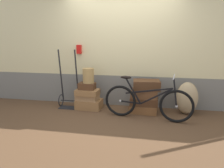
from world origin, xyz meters
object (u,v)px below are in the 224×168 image
at_px(suitcase_0, 89,104).
at_px(burlap_sack, 187,98).
at_px(bicycle, 147,102).
at_px(luggage_trolley, 69,94).
at_px(suitcase_5, 144,101).
at_px(suitcase_1, 87,97).
at_px(wicker_basket, 88,76).
at_px(suitcase_3, 87,86).
at_px(suitcase_4, 143,108).
at_px(suitcase_7, 146,85).
at_px(suitcase_6, 144,93).
at_px(suitcase_2, 87,92).

height_order(suitcase_0, burlap_sack, burlap_sack).
height_order(suitcase_0, bicycle, bicycle).
bearing_deg(luggage_trolley, suitcase_5, -1.72).
distance_m(suitcase_1, wicker_basket, 0.50).
height_order(suitcase_3, suitcase_4, suitcase_3).
xyz_separation_m(suitcase_3, luggage_trolley, (-0.45, 0.06, -0.22)).
height_order(suitcase_0, luggage_trolley, luggage_trolley).
bearing_deg(suitcase_0, suitcase_7, 1.75).
relative_size(suitcase_7, wicker_basket, 1.70).
distance_m(suitcase_3, wicker_basket, 0.24).
bearing_deg(suitcase_1, suitcase_7, 4.75).
height_order(suitcase_0, suitcase_7, suitcase_7).
bearing_deg(suitcase_4, suitcase_1, -177.01).
distance_m(suitcase_0, burlap_sack, 2.12).
relative_size(suitcase_3, suitcase_6, 0.64).
height_order(suitcase_2, suitcase_6, suitcase_6).
bearing_deg(suitcase_7, suitcase_2, 175.26).
height_order(burlap_sack, bicycle, bicycle).
relative_size(suitcase_2, luggage_trolley, 0.38).
relative_size(suitcase_4, luggage_trolley, 0.44).
height_order(suitcase_6, luggage_trolley, luggage_trolley).
height_order(suitcase_2, luggage_trolley, luggage_trolley).
relative_size(suitcase_3, burlap_sack, 0.52).
bearing_deg(suitcase_1, suitcase_2, -58.94).
bearing_deg(suitcase_2, suitcase_5, 4.73).
xyz_separation_m(suitcase_1, wicker_basket, (0.04, -0.01, 0.49)).
bearing_deg(luggage_trolley, suitcase_6, -0.92).
height_order(suitcase_1, bicycle, bicycle).
relative_size(suitcase_3, suitcase_5, 0.61).
relative_size(wicker_basket, bicycle, 0.19).
height_order(suitcase_6, bicycle, bicycle).
bearing_deg(suitcase_6, suitcase_3, -177.04).
height_order(suitcase_3, burlap_sack, burlap_sack).
height_order(suitcase_5, luggage_trolley, luggage_trolley).
bearing_deg(wicker_basket, suitcase_6, 0.73).
xyz_separation_m(suitcase_0, bicycle, (1.29, -0.40, 0.24)).
xyz_separation_m(suitcase_0, suitcase_3, (-0.03, -0.03, 0.42)).
distance_m(suitcase_1, luggage_trolley, 0.45).
bearing_deg(suitcase_7, suitcase_6, 153.02).
bearing_deg(suitcase_3, suitcase_6, 3.02).
bearing_deg(suitcase_5, suitcase_6, 92.66).
bearing_deg(suitcase_5, suitcase_2, -178.48).
bearing_deg(suitcase_3, suitcase_0, 45.18).
xyz_separation_m(suitcase_5, suitcase_6, (-0.00, 0.02, 0.17)).
bearing_deg(suitcase_0, luggage_trolley, 179.07).
height_order(wicker_basket, burlap_sack, wicker_basket).
xyz_separation_m(suitcase_4, burlap_sack, (0.89, 0.08, 0.25)).
bearing_deg(suitcase_3, suitcase_1, 106.75).
xyz_separation_m(suitcase_1, suitcase_7, (1.30, -0.01, 0.34)).
relative_size(suitcase_3, suitcase_7, 0.65).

